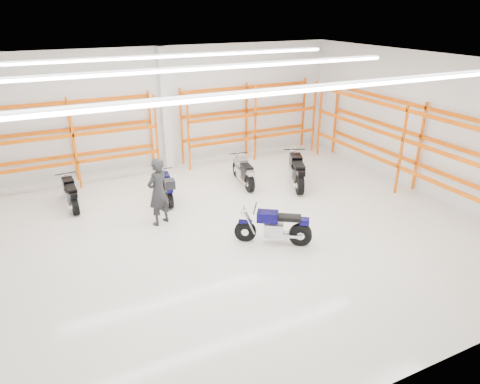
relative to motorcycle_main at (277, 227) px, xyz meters
name	(u,v)px	position (x,y,z in m)	size (l,w,h in m)	color
ground	(231,230)	(-0.79, 1.15, -0.47)	(14.00, 14.00, 0.00)	silver
room_shell	(229,115)	(-0.79, 1.18, 2.81)	(14.02, 12.02, 4.51)	white
motorcycle_main	(277,227)	(0.00, 0.00, 0.00)	(1.79, 1.26, 1.01)	black
motorcycle_back_a	(71,194)	(-4.63, 4.70, -0.02)	(0.65, 1.96, 0.96)	black
motorcycle_back_b	(167,188)	(-1.83, 3.82, 0.01)	(0.63, 1.96, 1.01)	black
motorcycle_back_c	(244,172)	(1.01, 4.02, 0.00)	(0.70, 2.04, 1.00)	black
motorcycle_back_d	(296,172)	(2.61, 3.13, 0.07)	(1.15, 2.21, 1.15)	black
standing_man	(158,192)	(-2.45, 2.44, 0.52)	(0.72, 0.47, 1.98)	black
structural_column	(166,110)	(-0.79, 6.97, 1.78)	(0.32, 0.32, 4.50)	white
pallet_racking_back_left	(72,135)	(-4.19, 6.63, 1.31)	(5.67, 0.87, 3.00)	#EB4400
pallet_racking_back_right	(251,115)	(2.61, 6.63, 1.31)	(5.67, 0.87, 3.00)	#EB4400
pallet_racking_side	(412,140)	(5.69, 1.15, 1.34)	(0.87, 9.07, 3.00)	#EB4400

